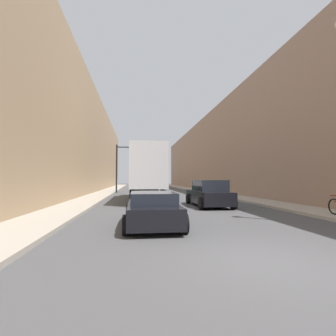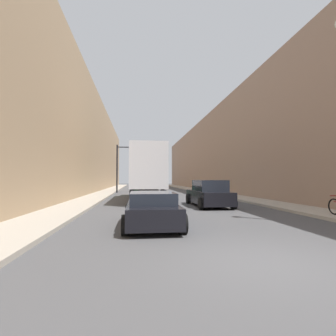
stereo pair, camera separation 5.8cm
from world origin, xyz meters
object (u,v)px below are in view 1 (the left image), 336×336
Objects in this scene: semi_truck at (145,172)px; traffic_signal_gantry at (128,159)px; sedan_car at (152,209)px; suv_car at (209,194)px.

traffic_signal_gantry reaches higher than semi_truck.
semi_truck is at bearing 89.07° from sedan_car.
traffic_signal_gantry is at bearing 93.65° from sedan_car.
suv_car is at bearing -72.28° from traffic_signal_gantry.
sedan_car is at bearing -86.35° from traffic_signal_gantry.
sedan_car is at bearing -121.43° from suv_car.
sedan_car is (-0.20, -12.53, -1.68)m from semi_truck.
semi_truck is 7.23m from suv_car.
suv_car is 0.80× the size of traffic_signal_gantry.
semi_truck is at bearing -81.37° from traffic_signal_gantry.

